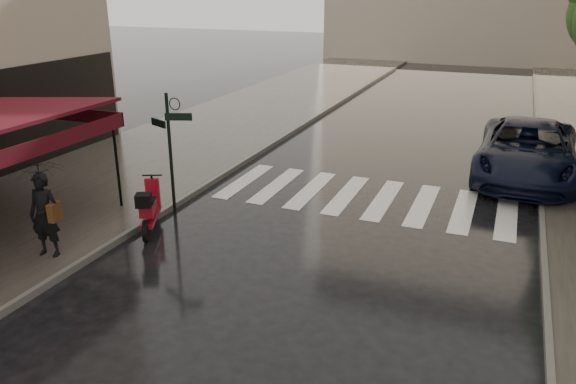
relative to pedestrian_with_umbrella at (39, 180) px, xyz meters
The scene contains 9 objects.
ground 2.88m from the pedestrian_with_umbrella, ahead, with size 120.00×120.00×0.00m, color black.
sidewalk_near 12.46m from the pedestrian_with_umbrella, 100.50° to the left, with size 6.00×60.00×0.12m, color #38332D.
curb_near 12.28m from the pedestrian_with_umbrella, 86.23° to the left, with size 0.12×60.00×0.16m, color #595651.
curb_far 15.63m from the pedestrian_with_umbrella, 51.36° to the left, with size 0.12×60.00×0.16m, color #595651.
crosswalk 8.25m from the pedestrian_with_umbrella, 49.57° to the left, with size 7.85×3.20×0.01m.
signpost 3.31m from the pedestrian_with_umbrella, 71.35° to the left, with size 1.17×0.29×3.10m.
pedestrian_with_umbrella is the anchor object (origin of this frame).
scooter 2.64m from the pedestrian_with_umbrella, 62.04° to the left, with size 0.96×1.67×1.18m.
parked_car 13.39m from the pedestrian_with_umbrella, 46.17° to the left, with size 2.78×6.03×1.68m, color black.
Camera 1 is at (6.41, -8.17, 5.48)m, focal length 35.00 mm.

